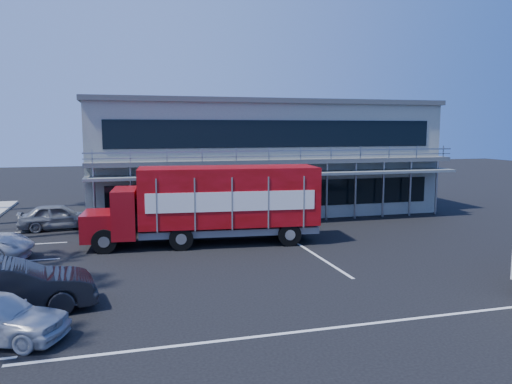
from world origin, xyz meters
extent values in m
plane|color=black|center=(0.00, 0.00, 0.00)|extent=(120.00, 120.00, 0.00)
cube|color=gray|center=(3.00, 15.00, 3.50)|extent=(22.00, 10.00, 7.00)
cube|color=#515454|center=(3.00, 15.00, 7.15)|extent=(22.40, 10.40, 0.30)
cube|color=#515454|center=(3.00, 9.40, 3.60)|extent=(22.00, 1.20, 0.25)
cube|color=gray|center=(3.00, 8.85, 4.10)|extent=(22.00, 0.08, 0.90)
cube|color=slate|center=(3.00, 9.10, 2.90)|extent=(22.00, 1.80, 0.15)
cube|color=black|center=(3.00, 9.98, 1.60)|extent=(20.00, 0.06, 1.60)
cube|color=black|center=(3.00, 9.98, 5.20)|extent=(20.00, 0.06, 1.60)
cube|color=maroon|center=(-7.14, 5.58, 1.05)|extent=(1.70, 2.50, 1.27)
cube|color=maroon|center=(-5.98, 5.47, 1.63)|extent=(1.30, 2.73, 2.21)
cube|color=black|center=(-5.98, 5.47, 2.27)|extent=(0.27, 2.23, 0.74)
cube|color=#B10A15|center=(-1.16, 5.00, 2.32)|extent=(8.65, 3.44, 2.74)
cube|color=slate|center=(-1.16, 5.00, 0.69)|extent=(8.61, 3.05, 0.32)
cube|color=white|center=(-1.29, 3.68, 2.21)|extent=(7.73, 0.78, 0.90)
cube|color=white|center=(-1.03, 6.32, 2.21)|extent=(7.73, 0.78, 0.90)
cylinder|color=black|center=(-6.94, 4.40, 0.55)|extent=(1.12, 0.38, 1.10)
cylinder|color=black|center=(-6.71, 6.70, 0.55)|extent=(1.12, 0.38, 1.10)
cylinder|color=black|center=(-3.58, 4.07, 0.55)|extent=(1.12, 0.38, 1.10)
cylinder|color=black|center=(-3.35, 6.38, 0.55)|extent=(1.12, 0.38, 1.10)
cylinder|color=black|center=(1.46, 3.58, 0.55)|extent=(1.12, 0.38, 1.10)
cylinder|color=black|center=(1.68, 5.89, 0.55)|extent=(1.12, 0.38, 1.10)
imported|color=black|center=(-9.50, -2.50, 0.82)|extent=(5.16, 2.52, 1.63)
imported|color=slate|center=(-9.50, 10.74, 0.71)|extent=(4.30, 2.07, 1.42)
camera|label=1|loc=(-6.24, -18.21, 5.50)|focal=35.00mm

